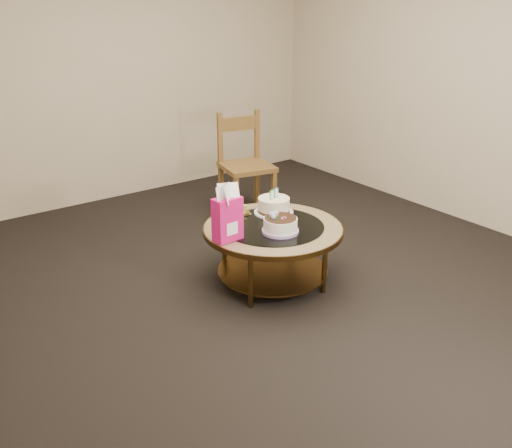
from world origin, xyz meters
TOP-DOWN VIEW (x-y plane):
  - ground at (0.00, 0.00)m, footprint 5.00×5.00m
  - room_walls at (0.00, 0.00)m, footprint 4.52×5.02m
  - coffee_table at (0.00, -0.00)m, footprint 1.02×1.02m
  - decorated_cake at (-0.03, -0.12)m, footprint 0.26×0.26m
  - cream_cake at (0.16, 0.20)m, footprint 0.30×0.30m
  - gift_bag at (-0.40, -0.01)m, footprint 0.20×0.15m
  - pillar_candle at (-0.04, 0.32)m, footprint 0.11×0.11m
  - dining_chair at (0.67, 1.29)m, footprint 0.53×0.53m

SIDE VIEW (x-z plane):
  - ground at x=0.00m, z-range 0.00..0.00m
  - coffee_table at x=0.00m, z-range 0.15..0.61m
  - pillar_candle at x=-0.04m, z-range 0.44..0.52m
  - dining_chair at x=0.67m, z-range 0.01..0.98m
  - decorated_cake at x=-0.03m, z-range 0.43..0.58m
  - cream_cake at x=0.16m, z-range 0.42..0.61m
  - gift_bag at x=-0.40m, z-range 0.46..0.85m
  - room_walls at x=0.00m, z-range 0.24..2.85m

